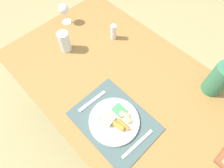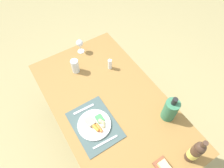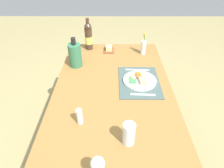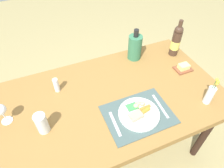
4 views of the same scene
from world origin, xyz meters
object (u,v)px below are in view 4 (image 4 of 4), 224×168
at_px(cooler_bottle, 135,47).
at_px(water_tumbler, 42,124).
at_px(dinner_plate, 139,113).
at_px(knife, 160,106).
at_px(dining_table, 112,103).
at_px(wine_bottle, 176,41).
at_px(fork, 115,124).
at_px(wine_glass, 1,110).
at_px(salt_shaker, 56,85).
at_px(flower_vase, 210,94).
at_px(butter_dish, 183,68).

distance_m(cooler_bottle, water_tumbler, 0.92).
xyz_separation_m(dinner_plate, knife, (0.16, -0.00, -0.01)).
relative_size(dining_table, water_tumbler, 11.15).
bearing_deg(water_tumbler, wine_bottle, 15.89).
distance_m(dinner_plate, water_tumbler, 0.59).
distance_m(dinner_plate, knife, 0.16).
relative_size(fork, wine_glass, 1.23).
xyz_separation_m(dining_table, fork, (-0.07, -0.22, 0.08)).
bearing_deg(knife, dinner_plate, -176.74).
relative_size(knife, wine_bottle, 0.65).
bearing_deg(water_tumbler, wine_glass, 142.49).
bearing_deg(cooler_bottle, fork, -127.19).
bearing_deg(wine_glass, salt_shaker, 21.06).
relative_size(dinner_plate, wine_glass, 1.77).
distance_m(knife, cooler_bottle, 0.55).
distance_m(wine_glass, flower_vase, 1.31).
bearing_deg(cooler_bottle, salt_shaker, -169.53).
relative_size(knife, cooler_bottle, 0.77).
height_order(fork, water_tumbler, water_tumbler).
xyz_separation_m(fork, butter_dish, (0.70, 0.26, 0.01)).
height_order(wine_glass, butter_dish, wine_glass).
xyz_separation_m(knife, wine_glass, (-0.94, 0.28, 0.10)).
distance_m(fork, wine_glass, 0.68).
distance_m(wine_glass, wine_bottle, 1.37).
bearing_deg(salt_shaker, knife, -34.82).
bearing_deg(dining_table, cooler_bottle, 43.85).
xyz_separation_m(fork, flower_vase, (0.64, -0.08, 0.07)).
bearing_deg(cooler_bottle, water_tumbler, -153.18).
relative_size(wine_glass, salt_shaker, 1.35).
height_order(dining_table, knife, knife).
relative_size(cooler_bottle, water_tumbler, 1.90).
relative_size(dining_table, wine_bottle, 4.97).
bearing_deg(cooler_bottle, flower_vase, -69.88).
relative_size(butter_dish, water_tumbler, 0.93).
distance_m(fork, wine_bottle, 0.89).
distance_m(salt_shaker, water_tumbler, 0.32).
relative_size(knife, salt_shaker, 1.86).
relative_size(fork, water_tumbler, 1.30).
bearing_deg(flower_vase, dinner_plate, 169.74).
bearing_deg(dinner_plate, wine_glass, 160.24).
distance_m(wine_glass, butter_dish, 1.32).
bearing_deg(dinner_plate, salt_shaker, 136.33).
relative_size(fork, flower_vase, 0.82).
xyz_separation_m(dining_table, butter_dish, (0.63, 0.04, 0.09)).
xyz_separation_m(fork, knife, (0.33, 0.01, 0.00)).
xyz_separation_m(fork, wine_bottle, (0.75, 0.46, 0.12)).
distance_m(knife, salt_shaker, 0.73).
bearing_deg(dinner_plate, butter_dish, 25.05).
distance_m(fork, butter_dish, 0.75).
xyz_separation_m(dining_table, dinner_plate, (0.10, -0.21, 0.09)).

